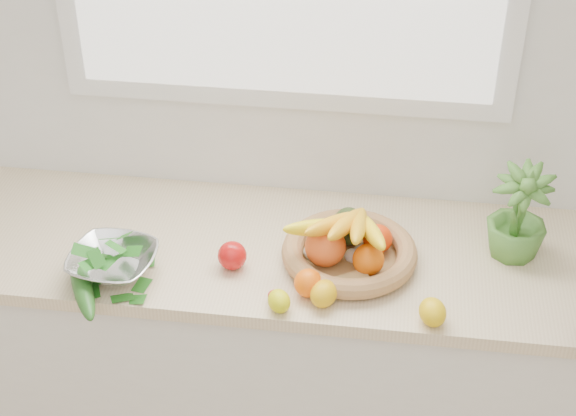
# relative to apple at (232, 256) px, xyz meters

# --- Properties ---
(back_wall) EXTENTS (4.50, 0.02, 2.70)m
(back_wall) POSITION_rel_apple_xyz_m (0.09, 0.41, 0.41)
(back_wall) COLOR white
(back_wall) RESTS_ON ground
(counter_cabinet) EXTENTS (2.20, 0.58, 0.86)m
(counter_cabinet) POSITION_rel_apple_xyz_m (0.09, 0.11, -0.51)
(counter_cabinet) COLOR silver
(counter_cabinet) RESTS_ON ground
(countertop) EXTENTS (2.24, 0.62, 0.04)m
(countertop) POSITION_rel_apple_xyz_m (0.09, 0.11, -0.06)
(countertop) COLOR beige
(countertop) RESTS_ON counter_cabinet
(orange_loose) EXTENTS (0.09, 0.09, 0.08)m
(orange_loose) POSITION_rel_apple_xyz_m (0.22, -0.09, -0.00)
(orange_loose) COLOR #FF6208
(orange_loose) RESTS_ON countertop
(lemon_a) EXTENTS (0.08, 0.09, 0.06)m
(lemon_a) POSITION_rel_apple_xyz_m (0.15, -0.16, -0.01)
(lemon_a) COLOR #D7D80B
(lemon_a) RESTS_ON countertop
(lemon_b) EXTENTS (0.09, 0.10, 0.07)m
(lemon_b) POSITION_rel_apple_xyz_m (0.27, -0.12, -0.01)
(lemon_b) COLOR #E7A90C
(lemon_b) RESTS_ON countertop
(lemon_c) EXTENTS (0.09, 0.10, 0.07)m
(lemon_c) POSITION_rel_apple_xyz_m (0.55, -0.15, -0.01)
(lemon_c) COLOR yellow
(lemon_c) RESTS_ON countertop
(apple) EXTENTS (0.10, 0.10, 0.08)m
(apple) POSITION_rel_apple_xyz_m (0.00, 0.00, 0.00)
(apple) COLOR red
(apple) RESTS_ON countertop
(ginger) EXTENTS (0.12, 0.10, 0.04)m
(ginger) POSITION_rel_apple_xyz_m (0.33, -0.05, -0.02)
(ginger) COLOR tan
(ginger) RESTS_ON countertop
(garlic_a) EXTENTS (0.06, 0.06, 0.04)m
(garlic_a) POSITION_rel_apple_xyz_m (0.33, 0.07, -0.02)
(garlic_a) COLOR white
(garlic_a) RESTS_ON countertop
(garlic_b) EXTENTS (0.05, 0.05, 0.04)m
(garlic_b) POSITION_rel_apple_xyz_m (0.35, 0.09, -0.02)
(garlic_b) COLOR white
(garlic_b) RESTS_ON countertop
(garlic_c) EXTENTS (0.07, 0.07, 0.05)m
(garlic_c) POSITION_rel_apple_xyz_m (0.22, 0.07, -0.02)
(garlic_c) COLOR white
(garlic_c) RESTS_ON countertop
(cucumber) EXTENTS (0.18, 0.27, 0.05)m
(cucumber) POSITION_rel_apple_xyz_m (-0.37, -0.17, -0.01)
(cucumber) COLOR #1C4E17
(cucumber) RESTS_ON countertop
(radish) EXTENTS (0.04, 0.04, 0.04)m
(radish) POSITION_rel_apple_xyz_m (0.14, -0.13, -0.02)
(radish) COLOR red
(radish) RESTS_ON countertop
(potted_herb) EXTENTS (0.20, 0.20, 0.30)m
(potted_herb) POSITION_rel_apple_xyz_m (0.77, 0.17, 0.09)
(potted_herb) COLOR #467C2D
(potted_herb) RESTS_ON countertop
(fruit_basket) EXTENTS (0.48, 0.48, 0.19)m
(fruit_basket) POSITION_rel_apple_xyz_m (0.31, 0.07, 0.01)
(fruit_basket) COLOR #A87A4A
(fruit_basket) RESTS_ON countertop
(colander_with_spinach) EXTENTS (0.26, 0.26, 0.12)m
(colander_with_spinach) POSITION_rel_apple_xyz_m (-0.31, -0.08, 0.02)
(colander_with_spinach) COLOR white
(colander_with_spinach) RESTS_ON countertop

